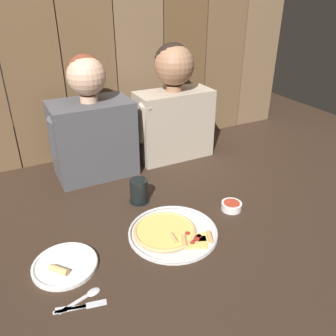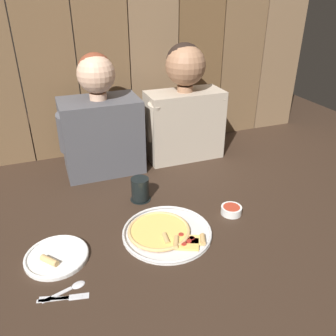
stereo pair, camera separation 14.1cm
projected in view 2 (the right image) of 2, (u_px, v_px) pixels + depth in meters
ground_plane at (184, 216)px, 1.43m from camera, size 3.20×3.20×0.00m
pizza_tray at (165, 232)px, 1.32m from camera, size 0.34×0.34×0.03m
dinner_plate at (57, 256)px, 1.20m from camera, size 0.22×0.22×0.03m
drinking_glass at (140, 189)px, 1.51m from camera, size 0.09×0.09×0.10m
dipping_bowl at (231, 210)px, 1.43m from camera, size 0.09×0.09×0.03m
table_fork at (58, 298)px, 1.05m from camera, size 0.13×0.05×0.01m
table_knife at (64, 298)px, 1.05m from camera, size 0.16×0.05×0.01m
table_spoon at (71, 287)px, 1.08m from camera, size 0.14×0.06×0.01m
diner_left at (101, 123)px, 1.67m from camera, size 0.41×0.24×0.58m
diner_right at (185, 106)px, 1.80m from camera, size 0.43×0.21×0.60m
wooden_backdrop_wall at (129, 44)px, 1.79m from camera, size 2.19×0.03×1.14m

